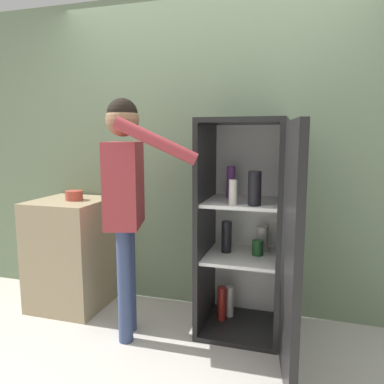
{
  "coord_description": "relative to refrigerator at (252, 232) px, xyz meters",
  "views": [
    {
      "loc": [
        0.75,
        -2.0,
        1.43
      ],
      "look_at": [
        -0.04,
        0.64,
        1.02
      ],
      "focal_mm": 35.0,
      "sensor_mm": 36.0,
      "label": 1
    }
  ],
  "objects": [
    {
      "name": "counter",
      "position": [
        -1.52,
        0.08,
        -0.32
      ],
      "size": [
        0.58,
        0.59,
        0.91
      ],
      "color": "tan",
      "rests_on": "ground_plane"
    },
    {
      "name": "wall_back",
      "position": [
        -0.42,
        0.42,
        0.5
      ],
      "size": [
        7.0,
        0.06,
        2.55
      ],
      "color": "gray",
      "rests_on": "ground_plane"
    },
    {
      "name": "ground_plane",
      "position": [
        -0.42,
        -0.56,
        -0.77
      ],
      "size": [
        12.0,
        12.0,
        0.0
      ],
      "primitive_type": "plane",
      "color": "beige"
    },
    {
      "name": "refrigerator",
      "position": [
        0.0,
        0.0,
        0.0
      ],
      "size": [
        0.72,
        1.16,
        1.55
      ],
      "color": "black",
      "rests_on": "ground_plane"
    },
    {
      "name": "bowl",
      "position": [
        -1.47,
        0.08,
        0.18
      ],
      "size": [
        0.14,
        0.14,
        0.08
      ],
      "color": "#B24738",
      "rests_on": "counter"
    },
    {
      "name": "person",
      "position": [
        -0.84,
        -0.25,
        0.32
      ],
      "size": [
        0.72,
        0.51,
        1.68
      ],
      "color": "#384770",
      "rests_on": "ground_plane"
    }
  ]
}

